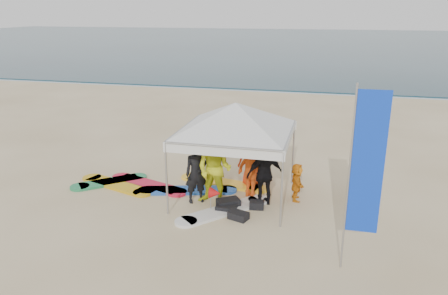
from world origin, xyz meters
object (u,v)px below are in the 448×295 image
person_seated (297,182)px  marker_pennant (215,193)px  person_yellow (214,169)px  canopy_tent (236,103)px  feather_flag (366,166)px  person_black_b (265,174)px  person_orange_b (253,156)px  person_orange_a (252,169)px  surfboard_spread (170,189)px  person_black_a (196,173)px

person_seated → marker_pennant: bearing=112.9°
person_yellow → person_seated: size_ratio=1.88×
canopy_tent → feather_flag: (3.01, -2.76, -0.44)m
person_yellow → person_seated: bearing=29.2°
person_black_b → person_orange_b: bearing=-96.9°
person_orange_a → surfboard_spread: person_orange_a is taller
person_orange_b → person_seated: size_ratio=1.68×
marker_pennant → surfboard_spread: bearing=148.1°
canopy_tent → person_black_b: bearing=-16.8°
person_black_a → surfboard_spread: (-0.95, 0.53, -0.76)m
person_seated → surfboard_spread: person_seated is taller
person_orange_a → surfboard_spread: size_ratio=0.29×
person_orange_b → person_orange_a: bearing=68.7°
marker_pennant → person_orange_b: bearing=73.4°
person_black_b → person_yellow: bearing=-17.1°
person_orange_b → feather_flag: size_ratio=0.47×
person_yellow → feather_flag: feather_flag is taller
person_black_a → person_orange_a: 1.51m
person_orange_b → surfboard_spread: person_orange_b is taller
person_black_b → person_seated: bearing=-179.7°
person_orange_a → person_seated: size_ratio=1.55×
feather_flag → person_black_a: bearing=150.3°
person_orange_b → surfboard_spread: bearing=-6.3°
person_orange_a → marker_pennant: size_ratio=2.47×
person_orange_a → feather_flag: feather_flag is taller
person_yellow → surfboard_spread: 1.80m
person_orange_b → canopy_tent: (-0.30, -0.99, 1.72)m
person_black_b → canopy_tent: 1.95m
person_black_a → feather_flag: feather_flag is taller
person_black_a → person_black_b: size_ratio=0.97×
person_yellow → marker_pennant: 0.65m
person_orange_a → person_seated: bearing=-147.9°
person_black_a → feather_flag: size_ratio=0.44×
canopy_tent → surfboard_spread: (-1.86, 0.01, -2.54)m
person_orange_b → surfboard_spread: 2.51m
canopy_tent → person_seated: bearing=7.4°
person_orange_b → marker_pennant: (-0.58, -1.96, -0.36)m
person_yellow → marker_pennant: size_ratio=3.01×
person_black_b → feather_flag: bearing=101.0°
person_orange_b → person_seated: 1.56m
person_black_a → person_orange_b: bearing=18.3°
canopy_tent → surfboard_spread: size_ratio=0.72×
person_seated → surfboard_spread: 3.51m
person_orange_a → feather_flag: 4.12m
person_black_a → person_orange_b: size_ratio=0.93×
person_yellow → feather_flag: 4.25m
person_orange_b → surfboard_spread: size_ratio=0.32×
feather_flag → marker_pennant: feather_flag is taller
surfboard_spread → marker_pennant: bearing=-31.9°
canopy_tent → person_orange_a: bearing=20.8°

